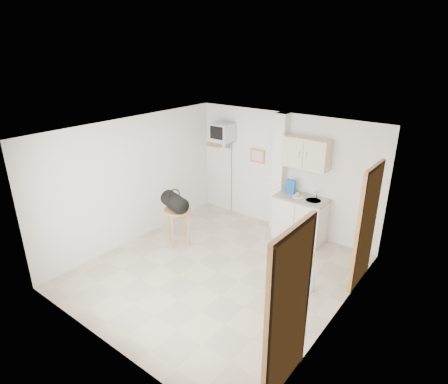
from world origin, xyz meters
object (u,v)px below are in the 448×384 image
Objects in this scene: crt_television at (223,133)px; water_bottle at (311,281)px; round_table at (178,215)px; duffel_bag at (175,202)px.

crt_television is 5.43× the size of water_bottle.
crt_television is 2.91× the size of round_table.
duffel_bag is at bearing -132.87° from round_table.
crt_television is at bearing 152.99° from water_bottle.
duffel_bag reaches higher than round_table.
crt_television is 3.31× the size of duffel_bag.
duffel_bag is 2.94m from water_bottle.
duffel_bag reaches higher than water_bottle.
round_table is 2.85m from water_bottle.
crt_television reaches higher than water_bottle.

